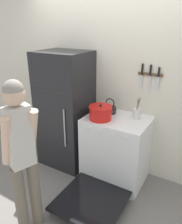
# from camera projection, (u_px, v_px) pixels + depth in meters

# --- Properties ---
(ground_plane) EXTENTS (14.00, 14.00, 0.00)m
(ground_plane) POSITION_uv_depth(u_px,v_px,m) (106.00, 160.00, 3.53)
(ground_plane) COLOR slate
(wall_back) EXTENTS (10.00, 0.06, 2.55)m
(wall_back) POSITION_uv_depth(u_px,v_px,m) (109.00, 82.00, 3.07)
(wall_back) COLOR silver
(wall_back) RESTS_ON ground_plane
(refrigerator) EXTENTS (0.70, 0.63, 1.71)m
(refrigerator) POSITION_uv_depth(u_px,v_px,m) (65.00, 111.00, 3.22)
(refrigerator) COLOR black
(refrigerator) RESTS_ON ground_plane
(stove_range) EXTENTS (0.81, 1.35, 0.91)m
(stove_range) POSITION_uv_depth(u_px,v_px,m) (115.00, 151.00, 2.94)
(stove_range) COLOR white
(stove_range) RESTS_ON ground_plane
(dutch_oven_pot) EXTENTS (0.34, 0.30, 0.20)m
(dutch_oven_pot) POSITION_uv_depth(u_px,v_px,m) (100.00, 113.00, 2.75)
(dutch_oven_pot) COLOR red
(dutch_oven_pot) RESTS_ON stove_range
(tea_kettle) EXTENTS (0.21, 0.17, 0.21)m
(tea_kettle) POSITION_uv_depth(u_px,v_px,m) (110.00, 109.00, 2.95)
(tea_kettle) COLOR black
(tea_kettle) RESTS_ON stove_range
(utensil_jar) EXTENTS (0.10, 0.10, 0.28)m
(utensil_jar) POSITION_uv_depth(u_px,v_px,m) (136.00, 113.00, 2.78)
(utensil_jar) COLOR silver
(utensil_jar) RESTS_ON stove_range
(person) EXTENTS (0.33, 0.39, 1.62)m
(person) POSITION_uv_depth(u_px,v_px,m) (22.00, 153.00, 2.03)
(person) COLOR #6B6051
(person) RESTS_ON ground_plane
(wall_knife_strip) EXTENTS (0.31, 0.03, 0.32)m
(wall_knife_strip) POSITION_uv_depth(u_px,v_px,m) (150.00, 74.00, 2.69)
(wall_knife_strip) COLOR brown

